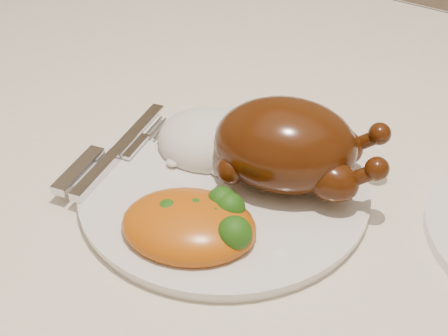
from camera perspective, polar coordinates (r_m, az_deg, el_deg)
The scene contains 7 objects.
dining_table at distance 0.68m, azimuth 10.88°, elevation -10.54°, with size 1.60×0.90×0.76m.
tablecloth at distance 0.63m, azimuth 11.66°, elevation -6.08°, with size 1.73×1.03×0.18m.
dinner_plate at distance 0.62m, azimuth -0.00°, elevation -1.92°, with size 0.28×0.28×0.01m, color white.
roast_chicken at distance 0.59m, azimuth 5.98°, elevation 2.05°, with size 0.18×0.15×0.09m.
rice_mound at distance 0.65m, azimuth -1.42°, elevation 2.55°, with size 0.13×0.12×0.06m.
mac_and_cheese at distance 0.55m, azimuth -2.38°, elevation -5.19°, with size 0.15×0.13×0.05m.
cutlery at distance 0.65m, azimuth -10.82°, elevation 0.77°, with size 0.05×0.18×0.01m.
Camera 1 is at (0.14, -0.44, 1.17)m, focal length 50.00 mm.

